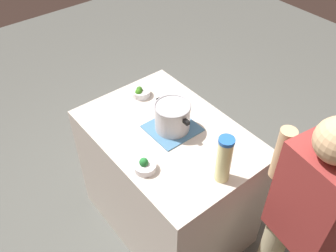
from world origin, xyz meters
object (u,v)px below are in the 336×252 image
Objects in this scene: lemonade_pitcher at (224,159)px; person_cook at (301,227)px; broccoli_bowl_center at (140,92)px; broccoli_bowl_front at (145,166)px; cooking_pot at (172,116)px.

person_cook is at bearing 16.28° from lemonade_pitcher.
person_cook reaches higher than broccoli_bowl_center.
broccoli_bowl_front is (-0.31, -0.29, -0.12)m from lemonade_pitcher.
cooking_pot is at bearing 116.37° from broccoli_bowl_front.
person_cook reaches higher than lemonade_pitcher.
cooking_pot reaches higher than broccoli_bowl_center.
lemonade_pitcher is at bearing -4.78° from cooking_pot.
person_cook is (1.32, 0.05, -0.10)m from broccoli_bowl_center.
lemonade_pitcher is 0.19× the size of person_cook.
broccoli_bowl_front is 0.67m from broccoli_bowl_center.
lemonade_pitcher is 2.33× the size of broccoli_bowl_front.
broccoli_bowl_front is at bearing -150.91° from person_cook.
cooking_pot is 0.18× the size of person_cook.
lemonade_pitcher reaches higher than broccoli_bowl_front.
person_cook is (0.76, 0.42, -0.09)m from broccoli_bowl_front.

